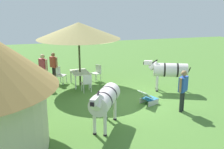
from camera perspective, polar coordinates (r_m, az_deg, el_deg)
ground_plane at (r=12.02m, az=4.36°, el=-5.60°), size 36.00×36.00×0.00m
shade_umbrella at (r=13.59m, az=-7.23°, el=9.41°), size 4.25×4.25×3.31m
patio_dining_table at (r=14.01m, az=-6.92°, el=0.24°), size 1.37×0.98×0.74m
patio_chair_east_end at (r=14.76m, az=-3.23°, el=0.60°), size 0.59×0.58×0.90m
patio_chair_west_end at (r=14.56m, az=-11.17°, el=0.11°), size 0.60×0.59×0.90m
patio_chair_near_lawn at (r=12.95m, az=-5.47°, el=-1.61°), size 0.47×0.49×0.90m
guest_beside_umbrella at (r=14.14m, az=-14.65°, el=1.56°), size 0.51×0.45×1.71m
guest_behind_table at (r=14.84m, az=-12.50°, el=2.17°), size 0.50×0.41×1.63m
standing_watcher at (r=10.88m, az=15.09°, el=-2.65°), size 0.45×0.51×1.72m
striped_lounge_chair at (r=11.63m, az=7.84°, el=-5.11°), size 0.80×0.94×0.65m
zebra_nearest_camera at (r=13.27m, az=12.25°, el=0.89°), size 1.23×2.18×1.59m
zebra_by_umbrella at (r=9.18m, az=-1.58°, el=-5.45°), size 2.10×1.46×1.59m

